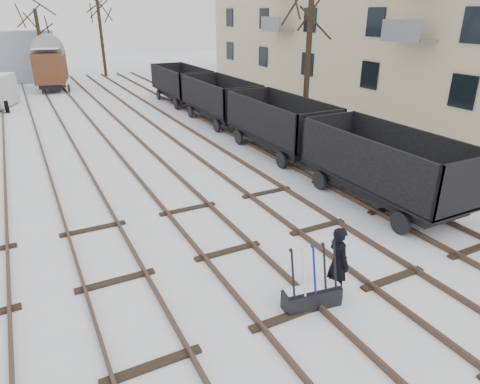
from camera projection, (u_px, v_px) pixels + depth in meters
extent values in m
plane|color=white|center=(289.00, 317.00, 9.11)|extent=(120.00, 120.00, 0.00)
cube|color=black|center=(4.00, 161.00, 18.27)|extent=(0.07, 52.00, 0.15)
cube|color=black|center=(44.00, 156.00, 18.94)|extent=(0.07, 52.00, 0.15)
cube|color=black|center=(78.00, 152.00, 19.54)|extent=(0.07, 52.00, 0.15)
cube|color=black|center=(126.00, 305.00, 9.46)|extent=(1.90, 0.20, 0.08)
cube|color=black|center=(113.00, 147.00, 20.21)|extent=(0.07, 52.00, 0.15)
cube|color=black|center=(142.00, 143.00, 20.82)|extent=(0.07, 52.00, 0.15)
cube|color=black|center=(245.00, 270.00, 10.73)|extent=(1.90, 0.20, 0.08)
cube|color=black|center=(173.00, 139.00, 21.48)|extent=(0.07, 52.00, 0.15)
cube|color=black|center=(199.00, 135.00, 22.09)|extent=(0.07, 52.00, 0.15)
cube|color=black|center=(339.00, 242.00, 12.00)|extent=(1.90, 0.20, 0.08)
cube|color=black|center=(227.00, 132.00, 22.75)|extent=(0.07, 52.00, 0.15)
cube|color=black|center=(250.00, 129.00, 23.36)|extent=(0.07, 52.00, 0.15)
cube|color=black|center=(415.00, 220.00, 13.28)|extent=(1.90, 0.20, 0.08)
cube|color=#9399A5|center=(12.00, 56.00, 39.21)|extent=(7.00, 6.00, 4.40)
cube|color=white|center=(7.00, 29.00, 38.33)|extent=(6.86, 5.88, 0.10)
cube|color=black|center=(312.00, 298.00, 9.36)|extent=(1.35, 0.60, 0.44)
cube|color=black|center=(312.00, 289.00, 9.27)|extent=(1.33, 0.48, 0.06)
cube|color=white|center=(312.00, 287.00, 9.25)|extent=(1.27, 0.43, 0.03)
cylinder|color=black|center=(292.00, 274.00, 8.93)|extent=(0.09, 0.32, 1.08)
cylinder|color=silver|center=(303.00, 272.00, 9.00)|extent=(0.09, 0.32, 1.08)
cylinder|color=#0C12A3|center=(314.00, 270.00, 9.08)|extent=(0.09, 0.32, 1.08)
cylinder|color=black|center=(324.00, 267.00, 9.15)|extent=(0.09, 0.32, 1.08)
cylinder|color=black|center=(334.00, 265.00, 9.23)|extent=(0.09, 0.32, 1.08)
imported|color=black|center=(338.00, 262.00, 9.51)|extent=(0.46, 0.66, 1.72)
cube|color=black|center=(382.00, 185.00, 14.29)|extent=(1.92, 5.27, 0.40)
cube|color=black|center=(383.00, 179.00, 14.21)|extent=(2.40, 5.99, 0.12)
cube|color=black|center=(359.00, 162.00, 13.41)|extent=(0.10, 5.99, 1.60)
cube|color=black|center=(411.00, 152.00, 14.38)|extent=(0.10, 5.99, 1.60)
cube|color=white|center=(383.00, 177.00, 14.17)|extent=(2.16, 5.75, 0.06)
cylinder|color=black|center=(401.00, 223.00, 12.37)|extent=(0.12, 0.70, 0.70)
cylinder|color=black|center=(366.00, 171.00, 16.43)|extent=(0.12, 0.70, 0.70)
cube|color=black|center=(279.00, 138.00, 19.51)|extent=(1.92, 5.27, 0.40)
cube|color=black|center=(279.00, 134.00, 19.43)|extent=(2.40, 5.99, 0.12)
cube|color=black|center=(258.00, 119.00, 18.64)|extent=(0.10, 5.99, 1.60)
cube|color=black|center=(301.00, 114.00, 19.61)|extent=(0.10, 5.99, 1.60)
cube|color=white|center=(280.00, 132.00, 19.40)|extent=(2.16, 5.75, 0.06)
cylinder|color=black|center=(281.00, 160.00, 17.60)|extent=(0.12, 0.70, 0.70)
cylinder|color=black|center=(277.00, 132.00, 21.66)|extent=(0.12, 0.70, 0.70)
cube|color=black|center=(220.00, 111.00, 24.74)|extent=(1.92, 5.27, 0.40)
cube|color=black|center=(220.00, 108.00, 24.66)|extent=(2.40, 5.99, 0.12)
cube|color=black|center=(201.00, 95.00, 23.86)|extent=(0.10, 5.99, 1.60)
cube|color=black|center=(238.00, 92.00, 24.83)|extent=(0.10, 5.99, 1.60)
cube|color=white|center=(220.00, 106.00, 24.62)|extent=(2.16, 5.75, 0.06)
cylinder|color=black|center=(217.00, 126.00, 22.83)|extent=(0.12, 0.70, 0.70)
cylinder|color=black|center=(223.00, 108.00, 26.89)|extent=(0.12, 0.70, 0.70)
cube|color=black|center=(182.00, 94.00, 29.96)|extent=(1.92, 5.27, 0.40)
cube|color=black|center=(181.00, 91.00, 29.89)|extent=(2.40, 5.99, 0.12)
cube|color=black|center=(165.00, 80.00, 29.09)|extent=(0.10, 5.99, 1.60)
cube|color=black|center=(196.00, 78.00, 30.06)|extent=(0.10, 5.99, 1.60)
cube|color=white|center=(181.00, 89.00, 29.85)|extent=(2.16, 5.75, 0.06)
cylinder|color=black|center=(176.00, 104.00, 28.05)|extent=(0.12, 0.70, 0.70)
cylinder|color=black|center=(187.00, 92.00, 32.11)|extent=(0.12, 0.70, 0.70)
cube|color=black|center=(53.00, 83.00, 34.68)|extent=(2.42, 4.14, 0.35)
cube|color=#472215|center=(51.00, 66.00, 34.16)|extent=(2.94, 4.74, 2.29)
cube|color=white|center=(47.00, 47.00, 33.59)|extent=(2.69, 4.48, 0.04)
cylinder|color=black|center=(43.00, 90.00, 33.22)|extent=(0.11, 0.62, 0.62)
cylinder|color=black|center=(64.00, 83.00, 36.35)|extent=(0.11, 0.62, 0.62)
cylinder|color=black|center=(6.00, 99.00, 29.67)|extent=(0.24, 0.75, 0.75)
cylinder|color=black|center=(308.00, 52.00, 21.98)|extent=(0.30, 0.30, 8.15)
cylinder|color=black|center=(41.00, 48.00, 36.54)|extent=(0.30, 0.30, 6.18)
cylinder|color=black|center=(102.00, 39.00, 41.10)|extent=(0.30, 0.30, 7.04)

